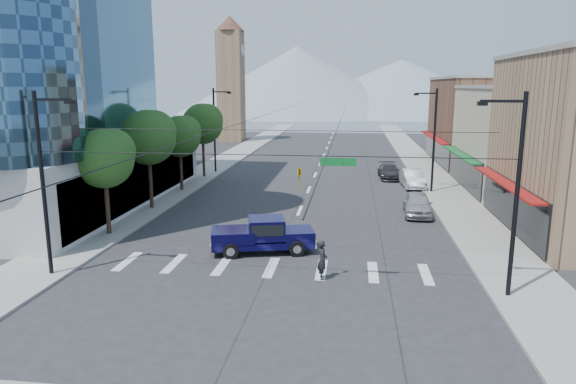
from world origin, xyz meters
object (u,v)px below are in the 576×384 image
parked_car_near (418,204)px  parked_car_far (389,171)px  pedestrian (322,260)px  pickup_truck (262,234)px  parked_car_mid (412,179)px

parked_car_near → parked_car_far: 15.05m
pedestrian → parked_car_near: (6.12, 13.52, -0.15)m
parked_car_near → parked_car_far: size_ratio=0.97×
pickup_truck → parked_car_far: bearing=57.0°
parked_car_mid → parked_car_far: bearing=108.0°
parked_car_mid → pedestrian: bearing=-110.0°
pickup_truck → parked_car_far: pickup_truck is taller
pedestrian → parked_car_near: bearing=-33.9°
parked_car_far → parked_car_near: bearing=-89.1°
parked_car_near → parked_car_far: bearing=96.7°
pickup_truck → parked_car_near: pickup_truck is taller
pedestrian → parked_car_mid: pedestrian is taller
parked_car_mid → pickup_truck: bearing=-121.3°
parked_car_mid → parked_car_far: (-1.80, 4.45, -0.10)m
pedestrian → parked_car_far: pedestrian is taller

